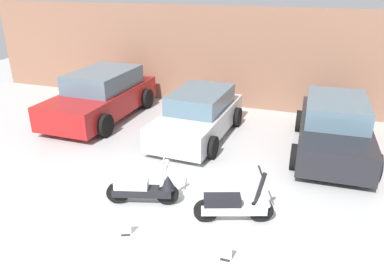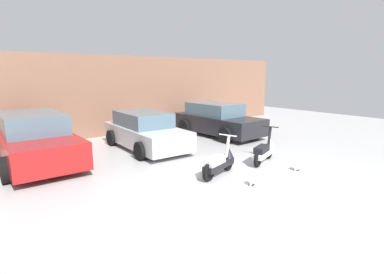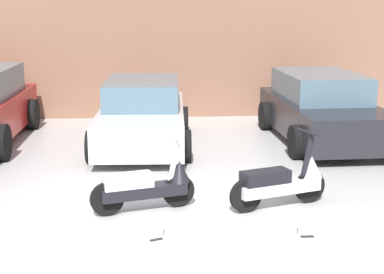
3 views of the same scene
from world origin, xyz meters
name	(u,v)px [view 3 (image 3 of 3)]	position (x,y,z in m)	size (l,w,h in m)	color
ground_plane	(172,228)	(0.00, 0.00, 0.00)	(28.00, 28.00, 0.00)	#B2B2B2
wall_back	(160,48)	(0.00, 7.33, 1.68)	(19.60, 0.12, 3.35)	#845B47
scooter_front_left	(148,185)	(-0.30, 0.67, 0.36)	(1.42, 0.68, 1.01)	black
scooter_front_right	(283,181)	(1.56, 0.69, 0.37)	(1.42, 0.74, 1.04)	black
car_rear_center	(142,115)	(-0.41, 4.37, 0.62)	(1.95, 3.85, 1.29)	#B7B7BC
car_rear_right	(322,109)	(3.20, 4.54, 0.66)	(2.06, 4.09, 1.37)	black
placard_near_left_scooter	(155,230)	(-0.22, -0.34, 0.11)	(0.20, 0.17, 0.26)	black
placard_near_right_scooter	(307,227)	(1.62, -0.37, 0.11)	(0.20, 0.12, 0.26)	black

